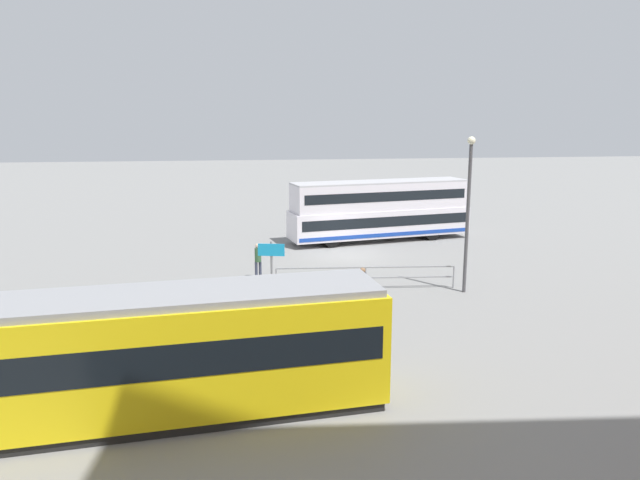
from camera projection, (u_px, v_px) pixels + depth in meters
name	position (u px, v px, depth m)	size (l,w,h in m)	color
ground_plane	(348.00, 255.00, 34.65)	(160.00, 160.00, 0.00)	gray
double_decker_bus	(380.00, 210.00, 38.44)	(12.20, 4.59, 3.89)	silver
tram_yellow	(157.00, 354.00, 15.66)	(12.35, 3.76, 3.44)	yellow
pedestrian_near_railing	(258.00, 258.00, 29.37)	(0.42, 0.42, 1.81)	#33384C
pedestrian_crossing	(362.00, 285.00, 24.72)	(0.45, 0.45, 1.80)	black
pedestrian_railing	(366.00, 274.00, 27.65)	(8.37, 0.82, 1.08)	gray
info_sign	(271.00, 258.00, 26.30)	(1.17, 0.32, 2.53)	slate
street_lamp	(468.00, 203.00, 26.53)	(0.36, 0.36, 7.08)	#4C4C51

